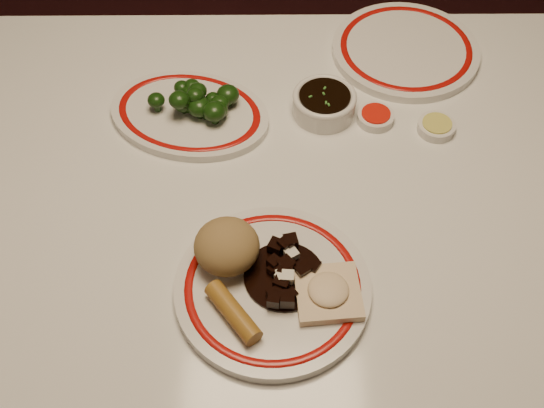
{
  "coord_description": "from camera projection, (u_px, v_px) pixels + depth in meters",
  "views": [
    {
      "loc": [
        -0.01,
        -0.68,
        1.59
      ],
      "look_at": [
        -0.01,
        -0.07,
        0.8
      ],
      "focal_mm": 45.0,
      "sensor_mm": 36.0,
      "label": 1
    }
  ],
  "objects": [
    {
      "name": "soy_bowl",
      "position": [
        324.0,
        104.0,
        1.18
      ],
      "size": [
        0.11,
        0.11,
        0.04
      ],
      "color": "silver",
      "rests_on": "dining_table"
    },
    {
      "name": "dining_table",
      "position": [
        275.0,
        223.0,
        1.16
      ],
      "size": [
        1.2,
        0.9,
        0.75
      ],
      "color": "white",
      "rests_on": "ground"
    },
    {
      "name": "far_plate",
      "position": [
        406.0,
        50.0,
        1.28
      ],
      "size": [
        0.3,
        0.3,
        0.02
      ],
      "color": "silver",
      "rests_on": "dining_table"
    },
    {
      "name": "ground",
      "position": [
        274.0,
        381.0,
        1.68
      ],
      "size": [
        7.0,
        7.0,
        0.0
      ],
      "primitive_type": "plane",
      "color": "black",
      "rests_on": "ground"
    },
    {
      "name": "sweet_sour_dish",
      "position": [
        375.0,
        117.0,
        1.17
      ],
      "size": [
        0.06,
        0.06,
        0.02
      ],
      "color": "silver",
      "rests_on": "dining_table"
    },
    {
      "name": "main_plate",
      "position": [
        273.0,
        288.0,
        0.96
      ],
      "size": [
        0.35,
        0.35,
        0.02
      ],
      "color": "silver",
      "rests_on": "dining_table"
    },
    {
      "name": "mustard_dish",
      "position": [
        436.0,
        127.0,
        1.16
      ],
      "size": [
        0.06,
        0.06,
        0.02
      ],
      "color": "silver",
      "rests_on": "dining_table"
    },
    {
      "name": "broccoli_pile",
      "position": [
        200.0,
        101.0,
        1.15
      ],
      "size": [
        0.16,
        0.1,
        0.05
      ],
      "color": "#23471C",
      "rests_on": "broccoli_plate"
    },
    {
      "name": "spring_roll",
      "position": [
        233.0,
        312.0,
        0.92
      ],
      "size": [
        0.08,
        0.1,
        0.03
      ],
      "primitive_type": "cylinder",
      "rotation": [
        1.57,
        0.0,
        0.63
      ],
      "color": "olive",
      "rests_on": "main_plate"
    },
    {
      "name": "rice_mound",
      "position": [
        227.0,
        246.0,
        0.96
      ],
      "size": [
        0.09,
        0.09,
        0.07
      ],
      "primitive_type": "ellipsoid",
      "color": "olive",
      "rests_on": "main_plate"
    },
    {
      "name": "fried_wonton",
      "position": [
        328.0,
        292.0,
        0.94
      ],
      "size": [
        0.1,
        0.1,
        0.02
      ],
      "color": "beige",
      "rests_on": "main_plate"
    },
    {
      "name": "stirfry_heap",
      "position": [
        286.0,
        272.0,
        0.96
      ],
      "size": [
        0.12,
        0.12,
        0.03
      ],
      "color": "black",
      "rests_on": "main_plate"
    },
    {
      "name": "broccoli_plate",
      "position": [
        190.0,
        114.0,
        1.18
      ],
      "size": [
        0.33,
        0.3,
        0.02
      ],
      "color": "silver",
      "rests_on": "dining_table"
    }
  ]
}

